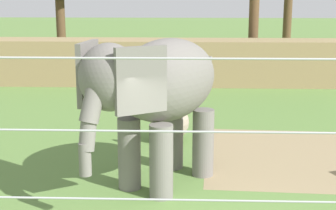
# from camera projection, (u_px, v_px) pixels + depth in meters

# --- Properties ---
(dirt_patch) EXTENTS (5.72, 4.79, 0.01)m
(dirt_patch) POSITION_uv_depth(u_px,v_px,m) (321.00, 157.00, 12.10)
(dirt_patch) COLOR #937F5B
(dirt_patch) RESTS_ON ground
(embankment_wall) EXTENTS (36.00, 1.80, 1.83)m
(embankment_wall) POSITION_uv_depth(u_px,v_px,m) (194.00, 62.00, 21.02)
(embankment_wall) COLOR #997F56
(embankment_wall) RESTS_ON ground
(elephant) EXTENTS (3.05, 3.64, 3.03)m
(elephant) POSITION_uv_depth(u_px,v_px,m) (158.00, 89.00, 9.93)
(elephant) COLOR slate
(elephant) RESTS_ON ground
(enrichment_ball) EXTENTS (1.01, 1.01, 1.01)m
(enrichment_ball) POSITION_uv_depth(u_px,v_px,m) (170.00, 122.00, 13.28)
(enrichment_ball) COLOR gray
(enrichment_ball) RESTS_ON ground
(cable_fence) EXTENTS (12.91, 0.19, 4.17)m
(cable_fence) POSITION_uv_depth(u_px,v_px,m) (216.00, 194.00, 4.63)
(cable_fence) COLOR brown
(cable_fence) RESTS_ON ground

